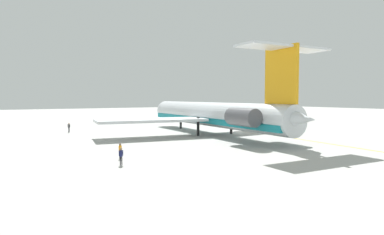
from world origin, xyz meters
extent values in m
plane|color=#ADADA8|center=(0.00, 0.00, 0.00)|extent=(305.37, 305.37, 0.00)
cylinder|color=silver|center=(0.83, 5.78, 3.56)|extent=(40.20, 6.38, 4.27)
cone|color=silver|center=(20.82, 4.72, 3.56)|extent=(4.66, 4.33, 4.10)
cone|color=silver|center=(-19.15, 6.84, 3.94)|extent=(6.41, 3.95, 3.63)
cube|color=teal|center=(0.83, 5.78, 2.60)|extent=(39.32, 6.42, 0.94)
cube|color=silver|center=(2.31, 16.75, 2.81)|extent=(9.38, 18.62, 0.43)
cube|color=silver|center=(1.14, -5.28, 2.81)|extent=(7.58, 18.11, 0.43)
cylinder|color=#515156|center=(-12.75, 9.94, 3.88)|extent=(5.46, 2.76, 2.48)
cube|color=silver|center=(-12.79, 9.20, 3.88)|extent=(3.27, 1.53, 0.51)
cylinder|color=#515156|center=(-13.12, 3.08, 3.88)|extent=(5.46, 2.76, 2.48)
cube|color=silver|center=(-13.08, 3.82, 3.88)|extent=(3.27, 1.53, 0.51)
cube|color=orange|center=(-16.49, 6.70, 9.47)|extent=(5.80, 0.73, 7.56)
cube|color=silver|center=(-16.75, 10.14, 12.95)|extent=(4.33, 6.43, 0.30)
cube|color=silver|center=(-17.11, 3.30, 12.95)|extent=(4.33, 6.43, 0.30)
cylinder|color=black|center=(13.05, 5.13, 1.62)|extent=(0.47, 0.47, 3.24)
cylinder|color=black|center=(-0.32, 9.26, 1.62)|extent=(0.47, 0.47, 3.24)
cylinder|color=black|center=(-0.68, 2.44, 1.62)|extent=(0.47, 0.47, 3.24)
cylinder|color=black|center=(17.33, 26.78, 0.43)|extent=(0.11, 0.11, 0.85)
cylinder|color=black|center=(17.36, 26.93, 0.43)|extent=(0.11, 0.11, 0.85)
cylinder|color=#262628|center=(17.35, 26.86, 1.19)|extent=(0.29, 0.29, 0.68)
sphere|color=tan|center=(17.35, 26.86, 1.66)|extent=(0.27, 0.27, 0.27)
cylinder|color=#262628|center=(17.31, 26.67, 1.22)|extent=(0.08, 0.08, 0.57)
cylinder|color=#262628|center=(17.38, 27.04, 1.22)|extent=(0.08, 0.08, 0.57)
cylinder|color=black|center=(-16.83, 28.50, 0.40)|extent=(0.10, 0.10, 0.81)
cylinder|color=black|center=(-16.79, 28.64, 0.40)|extent=(0.10, 0.10, 0.81)
cylinder|color=#191E4C|center=(-16.81, 28.57, 1.13)|extent=(0.27, 0.27, 0.64)
sphere|color=#8C6647|center=(-16.81, 28.57, 1.58)|extent=(0.25, 0.25, 0.25)
cylinder|color=#191E4C|center=(-16.86, 28.39, 1.16)|extent=(0.07, 0.07, 0.54)
cylinder|color=#191E4C|center=(-16.77, 28.74, 1.16)|extent=(0.07, 0.07, 0.54)
cylinder|color=black|center=(-13.52, 27.57, 0.39)|extent=(0.10, 0.10, 0.79)
cylinder|color=black|center=(-13.46, 27.45, 0.39)|extent=(0.10, 0.10, 0.79)
cylinder|color=orange|center=(-13.49, 27.51, 1.10)|extent=(0.27, 0.27, 0.62)
sphere|color=brown|center=(-13.49, 27.51, 1.54)|extent=(0.25, 0.25, 0.25)
cylinder|color=orange|center=(-13.57, 27.67, 1.13)|extent=(0.07, 0.07, 0.53)
cylinder|color=orange|center=(-13.42, 27.35, 1.13)|extent=(0.07, 0.07, 0.53)
cylinder|color=black|center=(22.91, -9.79, 0.40)|extent=(0.10, 0.10, 0.80)
cylinder|color=black|center=(22.83, -9.67, 0.40)|extent=(0.10, 0.10, 0.80)
cylinder|color=yellow|center=(22.87, -9.73, 1.12)|extent=(0.27, 0.27, 0.64)
sphere|color=tan|center=(22.87, -9.73, 1.56)|extent=(0.25, 0.25, 0.25)
cylinder|color=yellow|center=(22.97, -9.88, 1.15)|extent=(0.07, 0.07, 0.54)
cylinder|color=yellow|center=(22.77, -9.58, 1.15)|extent=(0.07, 0.07, 0.54)
cone|color=#EA590F|center=(22.61, -8.19, 0.28)|extent=(0.40, 0.40, 0.55)
cube|color=gold|center=(0.83, -3.12, 0.00)|extent=(75.84, 6.77, 0.01)
camera|label=1|loc=(-47.37, 39.10, 6.55)|focal=30.81mm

